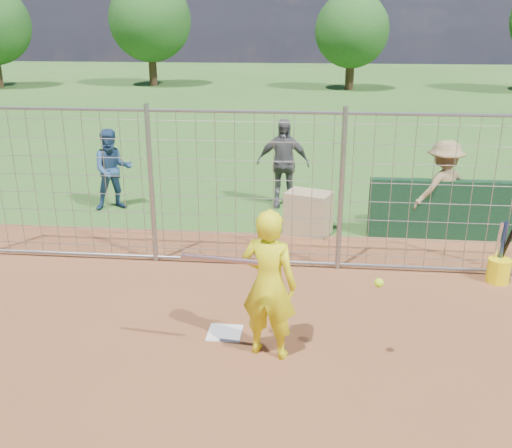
# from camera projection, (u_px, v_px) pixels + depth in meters

# --- Properties ---
(ground) EXTENTS (100.00, 100.00, 0.00)m
(ground) POSITION_uv_depth(u_px,v_px,m) (227.00, 326.00, 7.49)
(ground) COLOR #2D591E
(ground) RESTS_ON ground
(home_plate) EXTENTS (0.43, 0.43, 0.02)m
(home_plate) POSITION_uv_depth(u_px,v_px,m) (225.00, 333.00, 7.30)
(home_plate) COLOR silver
(home_plate) RESTS_ON ground
(dugout_wall) EXTENTS (2.60, 0.20, 1.10)m
(dugout_wall) POSITION_uv_depth(u_px,v_px,m) (441.00, 210.00, 10.35)
(dugout_wall) COLOR #11381E
(dugout_wall) RESTS_ON ground
(batter) EXTENTS (0.75, 0.59, 1.83)m
(batter) POSITION_uv_depth(u_px,v_px,m) (269.00, 285.00, 6.56)
(batter) COLOR yellow
(batter) RESTS_ON ground
(bystander_a) EXTENTS (1.02, 0.93, 1.70)m
(bystander_a) POSITION_uv_depth(u_px,v_px,m) (113.00, 170.00, 11.91)
(bystander_a) COLOR navy
(bystander_a) RESTS_ON ground
(bystander_b) EXTENTS (1.12, 0.48, 1.89)m
(bystander_b) POSITION_uv_depth(u_px,v_px,m) (283.00, 163.00, 12.05)
(bystander_b) COLOR #515155
(bystander_b) RESTS_ON ground
(bystander_c) EXTENTS (1.33, 1.12, 1.79)m
(bystander_c) POSITION_uv_depth(u_px,v_px,m) (442.00, 189.00, 10.36)
(bystander_c) COLOR olive
(bystander_c) RESTS_ON ground
(equipment_bin) EXTENTS (0.94, 0.79, 0.80)m
(equipment_bin) POSITION_uv_depth(u_px,v_px,m) (308.00, 213.00, 10.65)
(equipment_bin) COLOR tan
(equipment_bin) RESTS_ON ground
(equipment_in_play) EXTENTS (2.21, 0.29, 0.36)m
(equipment_in_play) POSITION_uv_depth(u_px,v_px,m) (258.00, 265.00, 6.16)
(equipment_in_play) COLOR silver
(equipment_in_play) RESTS_ON ground
(bucket_with_bats) EXTENTS (0.34, 0.40, 0.98)m
(bucket_with_bats) POSITION_uv_depth(u_px,v_px,m) (499.00, 267.00, 8.68)
(bucket_with_bats) COLOR yellow
(bucket_with_bats) RESTS_ON ground
(backstop_fence) EXTENTS (9.08, 0.08, 2.60)m
(backstop_fence) POSITION_uv_depth(u_px,v_px,m) (245.00, 191.00, 8.94)
(backstop_fence) COLOR gray
(backstop_fence) RESTS_ON ground
(tree_line) EXTENTS (44.66, 6.72, 6.48)m
(tree_line) POSITION_uv_depth(u_px,v_px,m) (354.00, 23.00, 32.30)
(tree_line) COLOR #3F2B19
(tree_line) RESTS_ON ground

